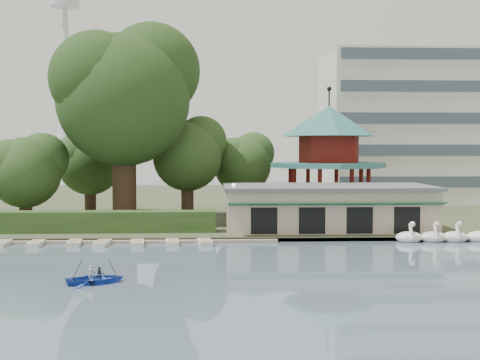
{
  "coord_description": "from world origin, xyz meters",
  "views": [
    {
      "loc": [
        0.02,
        -31.41,
        7.59
      ],
      "look_at": [
        2.0,
        18.0,
        5.0
      ],
      "focal_mm": 45.0,
      "sensor_mm": 36.0,
      "label": 1
    }
  ],
  "objects": [
    {
      "name": "swan_boats",
      "position": [
        20.9,
        16.62,
        0.4
      ],
      "size": [
        12.56,
        1.91,
        1.92
      ],
      "color": "white",
      "rests_on": "ground"
    },
    {
      "name": "small_trees",
      "position": [
        -10.71,
        32.03,
        6.29
      ],
      "size": [
        39.21,
        17.01,
        10.69
      ],
      "color": "#3A281C",
      "rests_on": "shore"
    },
    {
      "name": "rowboat_with_passengers",
      "position": [
        -6.81,
        2.46,
        0.47
      ],
      "size": [
        5.3,
        4.47,
        2.01
      ],
      "color": "#2348B6",
      "rests_on": "ground"
    },
    {
      "name": "office_building",
      "position": [
        32.67,
        49.0,
        9.73
      ],
      "size": [
        38.0,
        18.0,
        20.0
      ],
      "color": "silver",
      "rests_on": "shore"
    },
    {
      "name": "lamp_post",
      "position": [
        1.5,
        19.0,
        3.34
      ],
      "size": [
        0.36,
        0.36,
        4.28
      ],
      "color": "black",
      "rests_on": "shore"
    },
    {
      "name": "shore",
      "position": [
        0.0,
        52.0,
        0.2
      ],
      "size": [
        220.0,
        70.0,
        0.4
      ],
      "primitive_type": "cube",
      "color": "#424930",
      "rests_on": "ground"
    },
    {
      "name": "broadcast_tower",
      "position": [
        -42.0,
        140.0,
        33.98
      ],
      "size": [
        8.0,
        8.0,
        96.0
      ],
      "color": "silver",
      "rests_on": "ground"
    },
    {
      "name": "dock",
      "position": [
        -12.0,
        17.2,
        0.12
      ],
      "size": [
        34.0,
        1.6,
        0.24
      ],
      "primitive_type": "cube",
      "color": "gray",
      "rests_on": "ground"
    },
    {
      "name": "embankment",
      "position": [
        0.0,
        17.3,
        0.15
      ],
      "size": [
        220.0,
        0.6,
        0.3
      ],
      "primitive_type": "cube",
      "color": "gray",
      "rests_on": "ground"
    },
    {
      "name": "moored_rowboats",
      "position": [
        -13.97,
        15.82,
        0.18
      ],
      "size": [
        27.55,
        2.73,
        0.36
      ],
      "color": "silver",
      "rests_on": "ground"
    },
    {
      "name": "pavilion",
      "position": [
        12.0,
        32.0,
        7.48
      ],
      "size": [
        12.4,
        12.4,
        13.5
      ],
      "color": "#C6AE97",
      "rests_on": "shore"
    },
    {
      "name": "big_tree",
      "position": [
        -8.82,
        28.21,
        13.34
      ],
      "size": [
        14.25,
        13.27,
        19.87
      ],
      "color": "#3A281C",
      "rests_on": "shore"
    },
    {
      "name": "boathouse",
      "position": [
        10.0,
        21.97,
        2.37
      ],
      "size": [
        18.6,
        9.39,
        3.9
      ],
      "color": "#C6AE97",
      "rests_on": "shore"
    },
    {
      "name": "ground_plane",
      "position": [
        0.0,
        0.0,
        0.0
      ],
      "size": [
        220.0,
        220.0,
        0.0
      ],
      "primitive_type": "plane",
      "color": "slate",
      "rests_on": "ground"
    },
    {
      "name": "hedge",
      "position": [
        -15.0,
        20.5,
        1.3
      ],
      "size": [
        30.0,
        2.0,
        1.8
      ],
      "primitive_type": "cube",
      "color": "#2E4B1F",
      "rests_on": "shore"
    }
  ]
}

